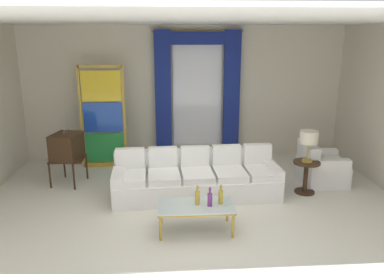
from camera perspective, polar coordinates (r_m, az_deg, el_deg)
ground_plane at (r=6.29m, az=0.30°, el=-11.48°), size 16.00×16.00×0.00m
wall_rear at (r=8.76m, az=-1.16°, el=6.58°), size 8.00×0.12×3.00m
ceiling_slab at (r=6.41m, az=-0.21°, el=16.99°), size 8.00×7.60×0.04m
curtained_window at (r=8.59m, az=0.83°, el=8.02°), size 2.00×0.17×2.70m
couch_white_long at (r=6.88m, az=0.60°, el=-6.21°), size 2.96×1.05×0.86m
coffee_table at (r=5.67m, az=0.56°, el=-10.47°), size 1.11×0.59×0.41m
bottle_blue_decanter at (r=5.58m, az=2.68°, el=-9.17°), size 0.07×0.07×0.29m
bottle_crystal_tall at (r=5.65m, az=4.32°, el=-8.81°), size 0.07×0.07×0.30m
bottle_amber_squat at (r=5.62m, az=0.81°, el=-8.93°), size 0.07×0.07×0.29m
vintage_tv at (r=7.63m, az=-18.22°, el=-1.49°), size 0.63×0.69×1.35m
armchair_white at (r=7.82m, az=18.53°, el=-4.50°), size 0.86×0.86×0.80m
stained_glass_divider at (r=8.30m, az=-13.14°, el=2.57°), size 0.95×0.05×2.20m
peacock_figurine at (r=8.02m, az=-9.42°, el=-3.91°), size 0.44×0.60×0.50m
round_side_table at (r=7.24m, az=16.64°, el=-5.36°), size 0.48×0.48×0.59m
table_lamp_brass at (r=7.04m, az=17.06°, el=-0.22°), size 0.32×0.32×0.57m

